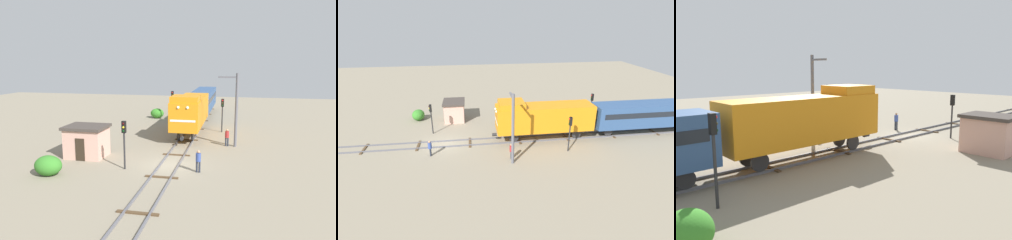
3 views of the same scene
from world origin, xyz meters
The scene contains 13 objects.
ground_plane centered at (0.00, 0.00, 0.00)m, with size 102.75×102.75×0.00m, color gray.
railway_track centered at (0.00, 0.00, 0.07)m, with size 2.40×68.50×0.16m.
locomotive centered at (0.00, 11.31, 2.77)m, with size 2.90×11.60×4.60m.
passenger_car_leading centered at (0.00, 24.65, 2.52)m, with size 2.84×14.00×3.66m.
traffic_signal_near centered at (-3.20, -1.61, 2.62)m, with size 0.32×0.34×3.75m.
traffic_signal_mid centered at (3.40, 13.29, 2.72)m, with size 0.32×0.34×3.89m.
traffic_signal_far centered at (-3.60, 18.87, 2.89)m, with size 0.32×0.34×4.15m.
worker_near_track centered at (2.40, -1.18, 1.00)m, with size 0.38×0.38×1.70m.
worker_by_signal centered at (4.20, 7.01, 1.00)m, with size 0.38×0.38×1.70m.
catenary_mast centered at (4.93, 7.01, 3.78)m, with size 1.94×0.28×7.07m.
relay_hut centered at (-7.50, 0.90, 1.39)m, with size 3.50×2.90×2.74m.
bush_near centered at (-6.24, 20.89, 0.70)m, with size 1.93×1.58×1.40m, color #358026.
bush_mid centered at (-8.14, -4.10, 0.74)m, with size 2.02×1.65×1.47m, color #327726.
Camera 1 is at (5.10, -24.43, 8.21)m, focal length 35.00 mm.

